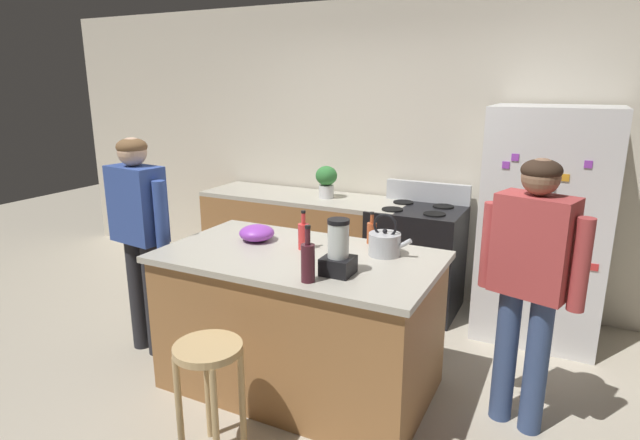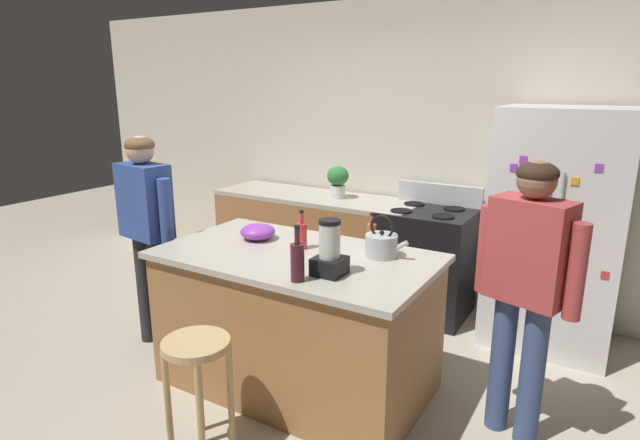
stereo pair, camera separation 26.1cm
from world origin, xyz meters
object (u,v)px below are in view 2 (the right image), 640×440
(refrigerator, at_px, (556,230))
(bar_stool, at_px, (197,366))
(person_by_island_left, at_px, (146,222))
(tea_kettle, at_px, (382,244))
(person_by_sink_right, at_px, (526,277))
(kitchen_island, at_px, (296,320))
(stove_range, at_px, (425,261))
(mixing_bowl, at_px, (258,232))
(bottle_soda, at_px, (302,235))
(bottle_cooking_sauce, at_px, (371,233))
(bottle_wine, at_px, (297,261))
(blender_appliance, at_px, (330,252))
(potted_plant, at_px, (338,180))

(refrigerator, bearing_deg, bar_stool, -121.61)
(person_by_island_left, bearing_deg, tea_kettle, 10.45)
(person_by_sink_right, bearing_deg, kitchen_island, -171.08)
(refrigerator, xyz_separation_m, tea_kettle, (-0.85, -1.27, 0.10))
(stove_range, distance_m, person_by_sink_right, 1.73)
(stove_range, xyz_separation_m, mixing_bowl, (-0.72, -1.40, 0.50))
(kitchen_island, bearing_deg, refrigerator, 48.33)
(refrigerator, distance_m, mixing_bowl, 2.21)
(bottle_soda, relative_size, tea_kettle, 0.93)
(bottle_cooking_sauce, bearing_deg, mixing_bowl, -157.78)
(person_by_sink_right, relative_size, bottle_wine, 5.03)
(tea_kettle, bearing_deg, blender_appliance, -105.67)
(refrigerator, height_order, mixing_bowl, refrigerator)
(blender_appliance, height_order, mixing_bowl, blender_appliance)
(kitchen_island, height_order, bottle_cooking_sauce, bottle_cooking_sauce)
(refrigerator, xyz_separation_m, bottle_cooking_sauce, (-1.01, -1.08, 0.10))
(refrigerator, height_order, bottle_cooking_sauce, refrigerator)
(refrigerator, height_order, bottle_soda, refrigerator)
(person_by_sink_right, bearing_deg, mixing_bowl, -177.12)
(person_by_sink_right, bearing_deg, bottle_soda, -175.50)
(bottle_wine, bearing_deg, bar_stool, -129.93)
(bottle_wine, bearing_deg, person_by_island_left, 169.25)
(kitchen_island, distance_m, stove_range, 1.56)
(stove_range, distance_m, bar_stool, 2.38)
(potted_plant, xyz_separation_m, bottle_cooking_sauce, (0.89, -1.13, -0.09))
(bar_stool, bearing_deg, person_by_island_left, 148.29)
(potted_plant, distance_m, bottle_wine, 2.11)
(blender_appliance, xyz_separation_m, mixing_bowl, (-0.76, 0.33, -0.08))
(blender_appliance, distance_m, bottle_cooking_sauce, 0.63)
(mixing_bowl, bearing_deg, potted_plant, 96.65)
(person_by_island_left, relative_size, blender_appliance, 5.03)
(bar_stool, distance_m, tea_kettle, 1.29)
(bar_stool, distance_m, bottle_soda, 1.05)
(bar_stool, distance_m, potted_plant, 2.48)
(kitchen_island, height_order, tea_kettle, tea_kettle)
(refrigerator, bearing_deg, mixing_bowl, -141.46)
(person_by_sink_right, bearing_deg, bar_stool, -144.42)
(bottle_soda, bearing_deg, blender_appliance, -38.71)
(stove_range, bearing_deg, person_by_island_left, -134.34)
(person_by_island_left, distance_m, bottle_wine, 1.55)
(refrigerator, relative_size, person_by_island_left, 1.12)
(bottle_cooking_sauce, bearing_deg, potted_plant, 128.08)
(person_by_island_left, height_order, bottle_wine, person_by_island_left)
(person_by_island_left, height_order, bar_stool, person_by_island_left)
(person_by_island_left, bearing_deg, bottle_cooking_sauce, 18.00)
(person_by_island_left, bearing_deg, stove_range, 45.66)
(kitchen_island, relative_size, person_by_island_left, 1.09)
(potted_plant, bearing_deg, mixing_bowl, -83.35)
(potted_plant, height_order, mixing_bowl, potted_plant)
(mixing_bowl, bearing_deg, bottle_soda, -3.03)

